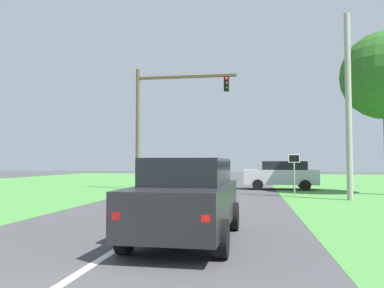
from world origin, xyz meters
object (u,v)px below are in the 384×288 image
utility_pole_right (348,106)px  crossing_suv_far (281,175)px  red_suv_near (188,196)px  traffic_light (162,111)px  keep_moving_sign (294,167)px  pickup_truck_lead (186,182)px

utility_pole_right → crossing_suv_far: bearing=111.1°
red_suv_near → utility_pole_right: 12.27m
traffic_light → keep_moving_sign: size_ratio=3.38×
pickup_truck_lead → crossing_suv_far: (4.44, 10.70, -0.03)m
pickup_truck_lead → keep_moving_sign: 7.75m
pickup_truck_lead → keep_moving_sign: (4.78, 6.08, 0.49)m
pickup_truck_lead → traffic_light: bearing=109.2°
traffic_light → keep_moving_sign: 9.18m
red_suv_near → keep_moving_sign: 12.91m
keep_moving_sign → crossing_suv_far: 4.66m
pickup_truck_lead → crossing_suv_far: 11.58m
red_suv_near → utility_pole_right: size_ratio=0.55×
crossing_suv_far → keep_moving_sign: bearing=-85.8°
traffic_light → crossing_suv_far: bearing=12.6°
pickup_truck_lead → keep_moving_sign: keep_moving_sign is taller
pickup_truck_lead → traffic_light: traffic_light is taller
utility_pole_right → keep_moving_sign: bearing=136.2°
traffic_light → utility_pole_right: size_ratio=0.89×
red_suv_near → crossing_suv_far: 17.31m
red_suv_near → keep_moving_sign: keep_moving_sign is taller
red_suv_near → traffic_light: (-4.29, 15.31, 4.11)m
keep_moving_sign → traffic_light: bearing=159.7°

